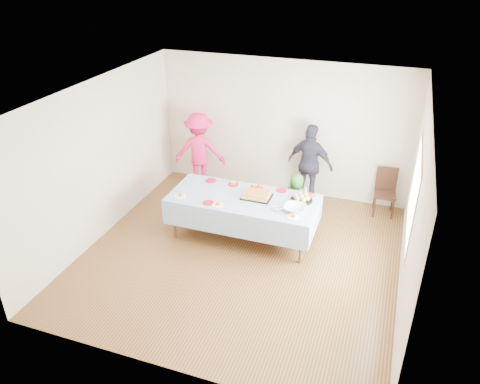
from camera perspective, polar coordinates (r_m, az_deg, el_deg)
The scene contains 22 objects.
ground at distance 7.81m, azimuth 0.10°, elevation -7.68°, with size 5.00×5.00×0.00m, color #492D15.
room_walls at distance 6.91m, azimuth 0.54°, elevation 4.25°, with size 5.04×5.04×2.72m.
party_table at distance 7.89m, azimuth 0.39°, elevation -1.02°, with size 2.50×1.10×0.78m.
birthday_cake at distance 7.86m, azimuth 2.08°, elevation -0.38°, with size 0.49×0.38×0.09m.
rolls_tray at distance 7.82m, azimuth 7.50°, elevation -0.74°, with size 0.37×0.37×0.11m.
punch_bowl at distance 7.52m, azimuth 6.70°, elevation -1.97°, with size 0.36×0.36×0.09m, color silver.
party_hat at distance 7.97m, azimuth 7.99°, elevation 0.17°, with size 0.11×0.11×0.18m, color silver.
fork_pile at distance 7.50m, azimuth 4.65°, elevation -2.03°, with size 0.24×0.18×0.07m, color white, non-canonical shape.
plate_red_far_a at distance 8.43m, azimuth -3.58°, elevation 1.39°, with size 0.20×0.20×0.01m, color #B70D21.
plate_red_far_b at distance 8.28m, azimuth -0.82°, elevation 0.94°, with size 0.19×0.19×0.01m, color #B70D21.
plate_red_far_c at distance 8.20m, azimuth 1.85°, elevation 0.63°, with size 0.17×0.17×0.01m, color #B70D21.
plate_red_far_d at distance 8.11m, azimuth 5.08°, elevation 0.20°, with size 0.19×0.19×0.01m, color #B70D21.
plate_red_near at distance 7.71m, azimuth -3.91°, elevation -1.31°, with size 0.19×0.19×0.01m, color #B70D21.
plate_white_left at distance 7.95m, azimuth -7.28°, elevation -0.53°, with size 0.20×0.20×0.01m, color white.
plate_white_mid at distance 7.64m, azimuth -2.71°, elevation -1.60°, with size 0.20×0.20×0.01m, color white.
plate_white_right at distance 7.35m, azimuth 6.47°, elevation -3.04°, with size 0.21×0.21×0.01m, color white.
dining_chair at distance 9.17m, azimuth 17.31°, elevation 0.40°, with size 0.42×0.42×0.90m.
toddler_left at distance 8.31m, azimuth 2.48°, elevation -1.86°, with size 0.31×0.20×0.84m, color red.
toddler_mid at distance 8.52m, azimuth 6.80°, elevation -0.81°, with size 0.47×0.30×0.96m, color #226822.
toddler_right at distance 8.19m, azimuth 8.26°, elevation -2.65°, with size 0.41×0.32×0.84m, color #AC6750.
adult_left at distance 9.64m, azimuth -4.96°, elevation 5.02°, with size 1.04×0.60×1.61m, color #E11C5E.
adult_right at distance 9.12m, azimuth 8.54°, elevation 3.38°, with size 0.94×0.39×1.60m, color #2E2D3E.
Camera 1 is at (2.09, -5.98, 4.56)m, focal length 35.00 mm.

